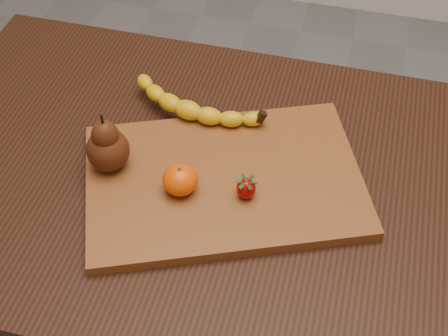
% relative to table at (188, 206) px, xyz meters
% --- Properties ---
extents(table, '(1.00, 0.70, 0.76)m').
position_rel_table_xyz_m(table, '(0.00, 0.00, 0.00)').
color(table, black).
rests_on(table, ground).
extents(cutting_board, '(0.53, 0.45, 0.02)m').
position_rel_table_xyz_m(cutting_board, '(0.07, -0.01, 0.11)').
color(cutting_board, brown).
rests_on(cutting_board, table).
extents(banana, '(0.23, 0.10, 0.03)m').
position_rel_table_xyz_m(banana, '(-0.03, 0.11, 0.14)').
color(banana, '#F0B90B').
rests_on(banana, cutting_board).
extents(pear, '(0.08, 0.08, 0.11)m').
position_rel_table_xyz_m(pear, '(-0.12, -0.04, 0.17)').
color(pear, '#481E0B').
rests_on(pear, cutting_board).
extents(mandarin, '(0.07, 0.07, 0.05)m').
position_rel_table_xyz_m(mandarin, '(0.01, -0.06, 0.14)').
color(mandarin, '#F44802').
rests_on(mandarin, cutting_board).
extents(strawberry, '(0.03, 0.03, 0.04)m').
position_rel_table_xyz_m(strawberry, '(0.12, -0.05, 0.14)').
color(strawberry, '#960404').
rests_on(strawberry, cutting_board).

